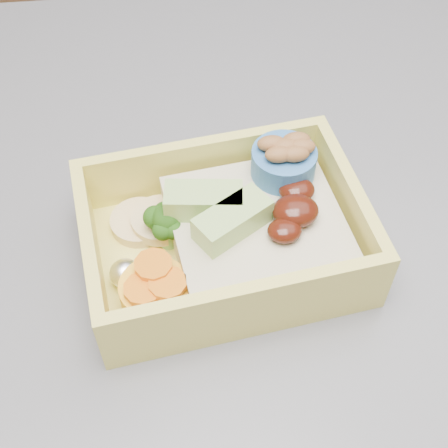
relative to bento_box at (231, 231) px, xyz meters
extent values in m
cube|color=#E4D75E|center=(-0.01, 0.00, -0.02)|extent=(0.21, 0.16, 0.01)
cube|color=#E4D75E|center=(-0.01, 0.06, 0.01)|extent=(0.19, 0.04, 0.05)
cube|color=#E4D75E|center=(0.00, -0.07, 0.01)|extent=(0.19, 0.04, 0.05)
cube|color=#E4D75E|center=(0.08, 0.01, 0.01)|extent=(0.03, 0.12, 0.05)
cube|color=#E4D75E|center=(-0.10, -0.02, 0.01)|extent=(0.03, 0.12, 0.05)
cube|color=tan|center=(0.02, 0.00, 0.00)|extent=(0.13, 0.12, 0.03)
ellipsoid|color=#381008|center=(0.04, 0.00, 0.02)|extent=(0.04, 0.03, 0.02)
ellipsoid|color=#381008|center=(0.05, 0.02, 0.02)|extent=(0.03, 0.02, 0.01)
ellipsoid|color=#381008|center=(0.03, -0.02, 0.02)|extent=(0.03, 0.02, 0.01)
cube|color=#9FCA69|center=(0.00, -0.01, 0.02)|extent=(0.06, 0.05, 0.02)
cube|color=#9FCA69|center=(-0.02, 0.01, 0.02)|extent=(0.06, 0.03, 0.02)
cylinder|color=#76AF5E|center=(-0.04, 0.01, -0.01)|extent=(0.01, 0.01, 0.02)
sphere|color=#224F12|center=(-0.04, 0.01, 0.01)|extent=(0.02, 0.02, 0.02)
sphere|color=#224F12|center=(-0.04, 0.01, 0.01)|extent=(0.02, 0.02, 0.02)
sphere|color=#224F12|center=(-0.05, 0.01, 0.01)|extent=(0.02, 0.02, 0.02)
sphere|color=#224F12|center=(-0.04, 0.00, 0.01)|extent=(0.01, 0.01, 0.01)
sphere|color=#224F12|center=(-0.05, 0.00, 0.01)|extent=(0.01, 0.01, 0.01)
sphere|color=#224F12|center=(-0.05, 0.02, 0.01)|extent=(0.01, 0.01, 0.01)
cylinder|color=yellow|center=(-0.06, -0.04, -0.01)|extent=(0.05, 0.05, 0.02)
cylinder|color=orange|center=(-0.06, -0.04, 0.01)|extent=(0.03, 0.03, 0.00)
cylinder|color=orange|center=(-0.06, -0.05, 0.01)|extent=(0.03, 0.03, 0.00)
cylinder|color=orange|center=(-0.05, -0.05, 0.01)|extent=(0.03, 0.03, 0.00)
cylinder|color=orange|center=(-0.05, -0.03, 0.01)|extent=(0.03, 0.03, 0.00)
cylinder|color=tan|center=(-0.06, 0.02, -0.01)|extent=(0.04, 0.04, 0.01)
cylinder|color=tan|center=(-0.05, 0.02, -0.01)|extent=(0.04, 0.04, 0.01)
ellipsoid|color=white|center=(-0.03, 0.04, -0.01)|extent=(0.02, 0.02, 0.02)
ellipsoid|color=white|center=(-0.07, -0.02, -0.01)|extent=(0.02, 0.02, 0.02)
cylinder|color=#336BAF|center=(0.04, 0.04, 0.02)|extent=(0.05, 0.05, 0.02)
ellipsoid|color=brown|center=(0.04, 0.04, 0.04)|extent=(0.02, 0.02, 0.01)
ellipsoid|color=brown|center=(0.05, 0.04, 0.04)|extent=(0.02, 0.02, 0.01)
ellipsoid|color=brown|center=(0.03, 0.04, 0.04)|extent=(0.02, 0.02, 0.01)
ellipsoid|color=brown|center=(0.05, 0.03, 0.04)|extent=(0.02, 0.02, 0.01)
ellipsoid|color=brown|center=(0.04, 0.03, 0.04)|extent=(0.02, 0.02, 0.01)
ellipsoid|color=brown|center=(0.05, 0.04, 0.04)|extent=(0.02, 0.02, 0.01)
camera|label=1|loc=(-0.03, -0.27, 0.34)|focal=50.00mm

